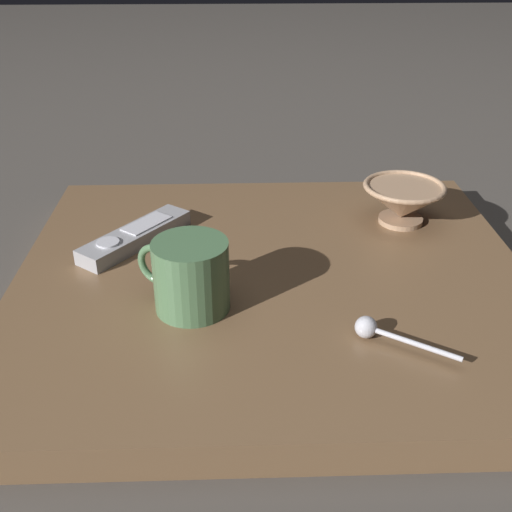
# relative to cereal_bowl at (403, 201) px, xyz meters

# --- Properties ---
(ground_plane) EXTENTS (6.00, 6.00, 0.00)m
(ground_plane) POSITION_rel_cereal_bowl_xyz_m (-0.14, 0.20, -0.08)
(ground_plane) COLOR #47423D
(table) EXTENTS (0.61, 0.68, 0.04)m
(table) POSITION_rel_cereal_bowl_xyz_m (-0.14, 0.20, -0.06)
(table) COLOR brown
(table) RESTS_ON ground
(cereal_bowl) EXTENTS (0.12, 0.12, 0.06)m
(cereal_bowl) POSITION_rel_cereal_bowl_xyz_m (0.00, 0.00, 0.00)
(cereal_bowl) COLOR tan
(cereal_bowl) RESTS_ON table
(coffee_mug) EXTENTS (0.09, 0.11, 0.09)m
(coffee_mug) POSITION_rel_cereal_bowl_xyz_m (-0.22, 0.31, 0.01)
(coffee_mug) COLOR #4C724C
(coffee_mug) RESTS_ON table
(teaspoon) EXTENTS (0.08, 0.10, 0.03)m
(teaspoon) POSITION_rel_cereal_bowl_xyz_m (-0.29, 0.10, -0.02)
(teaspoon) COLOR silver
(teaspoon) RESTS_ON table
(tv_remote_near) EXTENTS (0.17, 0.15, 0.02)m
(tv_remote_near) POSITION_rel_cereal_bowl_xyz_m (-0.06, 0.40, -0.02)
(tv_remote_near) COLOR #9E9EA3
(tv_remote_near) RESTS_ON table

